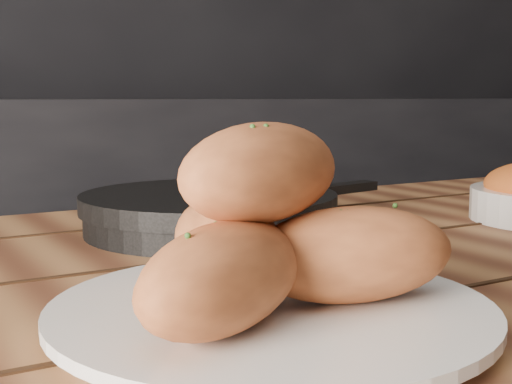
{
  "coord_description": "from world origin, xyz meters",
  "views": [
    {
      "loc": [
        -0.29,
        0.19,
        0.9
      ],
      "look_at": [
        -0.05,
        0.6,
        0.84
      ],
      "focal_mm": 50.0,
      "sensor_mm": 36.0,
      "label": 1
    }
  ],
  "objects_px": {
    "plate": "(271,315)",
    "bread_rolls": "(267,236)",
    "table": "(289,383)",
    "skillet": "(210,211)"
  },
  "relations": [
    {
      "from": "plate",
      "to": "bread_rolls",
      "type": "xyz_separation_m",
      "value": [
        -0.01,
        -0.0,
        0.05
      ]
    },
    {
      "from": "table",
      "to": "bread_rolls",
      "type": "relative_size",
      "value": 5.89
    },
    {
      "from": "table",
      "to": "plate",
      "type": "xyz_separation_m",
      "value": [
        -0.09,
        -0.11,
        0.1
      ]
    },
    {
      "from": "skillet",
      "to": "table",
      "type": "bearing_deg",
      "value": -99.44
    },
    {
      "from": "skillet",
      "to": "bread_rolls",
      "type": "bearing_deg",
      "value": -110.91
    },
    {
      "from": "table",
      "to": "skillet",
      "type": "xyz_separation_m",
      "value": [
        0.04,
        0.22,
        0.12
      ]
    },
    {
      "from": "table",
      "to": "plate",
      "type": "bearing_deg",
      "value": -128.2
    },
    {
      "from": "table",
      "to": "bread_rolls",
      "type": "height_order",
      "value": "bread_rolls"
    },
    {
      "from": "plate",
      "to": "table",
      "type": "bearing_deg",
      "value": 51.8
    },
    {
      "from": "table",
      "to": "bread_rolls",
      "type": "bearing_deg",
      "value": -129.06
    }
  ]
}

